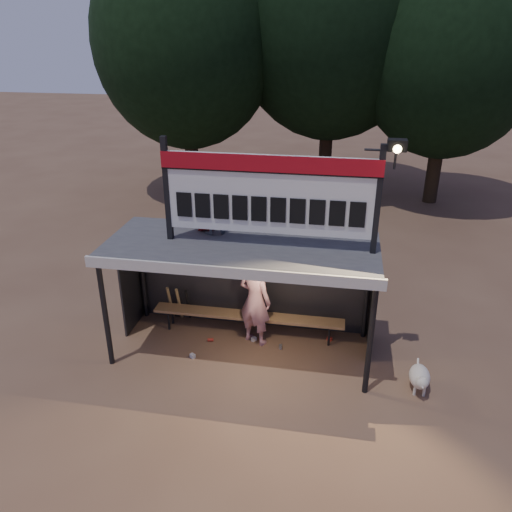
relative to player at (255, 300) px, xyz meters
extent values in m
plane|color=brown|center=(-0.19, -0.32, -0.96)|extent=(80.00, 80.00, 0.00)
imported|color=silver|center=(0.00, 0.00, 0.00)|extent=(0.82, 0.69, 1.92)
imported|color=slate|center=(-0.84, 0.07, 1.89)|extent=(0.62, 0.56, 1.05)
imported|color=maroon|center=(-1.01, 0.22, 1.90)|extent=(0.54, 0.36, 1.08)
cube|color=#403F42|center=(-0.19, -0.32, 1.30)|extent=(5.00, 2.00, 0.12)
cube|color=silver|center=(-0.19, -1.34, 1.26)|extent=(5.10, 0.06, 0.20)
cylinder|color=black|center=(-2.59, -1.22, 0.14)|extent=(0.10, 0.10, 2.20)
cylinder|color=black|center=(2.21, -1.22, 0.14)|extent=(0.10, 0.10, 2.20)
cylinder|color=black|center=(-2.59, 0.58, 0.14)|extent=(0.10, 0.10, 2.20)
cylinder|color=black|center=(2.21, 0.58, 0.14)|extent=(0.10, 0.10, 2.20)
cube|color=black|center=(-0.19, 0.68, 0.14)|extent=(5.00, 0.04, 2.20)
cube|color=black|center=(-2.69, 0.18, 0.14)|extent=(0.04, 1.00, 2.20)
cube|color=black|center=(2.31, 0.18, 0.14)|extent=(0.04, 1.00, 2.20)
cylinder|color=black|center=(-0.19, 0.68, 1.19)|extent=(5.00, 0.06, 0.06)
cube|color=black|center=(-1.54, -0.32, 2.31)|extent=(0.10, 0.10, 1.90)
cube|color=black|center=(2.16, -0.32, 2.31)|extent=(0.10, 0.10, 1.90)
cube|color=silver|center=(0.31, -0.32, 2.31)|extent=(3.80, 0.08, 1.40)
cube|color=#AD0C17|center=(0.31, -0.37, 2.87)|extent=(3.80, 0.04, 0.28)
cube|color=black|center=(0.31, -0.38, 2.72)|extent=(3.80, 0.02, 0.03)
cube|color=black|center=(-1.22, -0.37, 2.06)|extent=(0.27, 0.03, 0.45)
cube|color=black|center=(-0.88, -0.37, 2.06)|extent=(0.27, 0.03, 0.45)
cube|color=black|center=(-0.54, -0.37, 2.06)|extent=(0.27, 0.03, 0.45)
cube|color=black|center=(-0.20, -0.37, 2.06)|extent=(0.27, 0.03, 0.45)
cube|color=black|center=(0.14, -0.37, 2.06)|extent=(0.27, 0.03, 0.45)
cube|color=black|center=(0.48, -0.37, 2.06)|extent=(0.27, 0.03, 0.45)
cube|color=black|center=(0.82, -0.37, 2.06)|extent=(0.27, 0.03, 0.45)
cube|color=black|center=(1.16, -0.37, 2.06)|extent=(0.27, 0.03, 0.45)
cube|color=black|center=(1.50, -0.37, 2.06)|extent=(0.27, 0.03, 0.45)
cube|color=black|center=(1.84, -0.37, 2.06)|extent=(0.27, 0.03, 0.45)
cylinder|color=black|center=(2.11, -0.32, 3.16)|extent=(0.50, 0.04, 0.04)
cylinder|color=black|center=(2.36, -0.32, 3.01)|extent=(0.04, 0.04, 0.30)
cube|color=black|center=(2.36, -0.37, 3.26)|extent=(0.30, 0.22, 0.18)
sphere|color=#FFD88C|center=(2.36, -0.46, 3.22)|extent=(0.14, 0.14, 0.14)
cube|color=#926B45|center=(-0.19, 0.23, -0.51)|extent=(4.00, 0.35, 0.06)
cylinder|color=black|center=(-1.89, 0.11, -0.73)|extent=(0.05, 0.05, 0.45)
cylinder|color=black|center=(-1.89, 0.35, -0.73)|extent=(0.05, 0.05, 0.45)
cylinder|color=black|center=(-0.19, 0.11, -0.73)|extent=(0.05, 0.05, 0.45)
cylinder|color=black|center=(-0.19, 0.35, -0.73)|extent=(0.05, 0.05, 0.45)
cylinder|color=black|center=(1.51, 0.11, -0.73)|extent=(0.05, 0.05, 0.45)
cylinder|color=black|center=(1.51, 0.35, -0.73)|extent=(0.05, 0.05, 0.45)
cylinder|color=#322216|center=(-4.19, 9.68, 0.91)|extent=(0.50, 0.50, 3.74)
ellipsoid|color=black|center=(-4.19, 9.68, 4.57)|extent=(6.46, 6.46, 7.48)
cylinder|color=black|center=(0.81, 11.18, 1.13)|extent=(0.50, 0.50, 4.18)
ellipsoid|color=black|center=(0.81, 11.18, 5.22)|extent=(7.22, 7.22, 8.36)
cylinder|color=#2E2114|center=(4.81, 10.18, 0.80)|extent=(0.50, 0.50, 3.52)
ellipsoid|color=black|center=(4.81, 10.18, 4.24)|extent=(6.08, 6.08, 7.04)
ellipsoid|color=beige|center=(3.15, -0.98, -0.69)|extent=(0.36, 0.58, 0.36)
sphere|color=beige|center=(3.15, -1.26, -0.60)|extent=(0.22, 0.22, 0.22)
cone|color=beige|center=(3.15, -1.36, -0.62)|extent=(0.10, 0.10, 0.10)
cone|color=silver|center=(3.10, -1.28, -0.50)|extent=(0.06, 0.06, 0.07)
cone|color=beige|center=(3.20, -1.28, -0.50)|extent=(0.06, 0.06, 0.07)
cylinder|color=beige|center=(3.07, -1.16, -0.87)|extent=(0.05, 0.05, 0.18)
cylinder|color=beige|center=(3.23, -1.16, -0.87)|extent=(0.05, 0.05, 0.18)
cylinder|color=silver|center=(3.07, -0.80, -0.87)|extent=(0.05, 0.05, 0.18)
cylinder|color=beige|center=(3.23, -0.80, -0.87)|extent=(0.05, 0.05, 0.18)
cylinder|color=#EDE3CD|center=(3.15, -0.68, -0.62)|extent=(0.04, 0.16, 0.14)
cylinder|color=olive|center=(-1.97, 0.50, -0.53)|extent=(0.08, 0.27, 0.84)
cylinder|color=#A4824C|center=(-1.77, 0.50, -0.53)|extent=(0.07, 0.30, 0.83)
cylinder|color=black|center=(-1.57, 0.50, -0.53)|extent=(0.09, 0.33, 0.83)
cube|color=red|center=(1.52, 0.28, -0.92)|extent=(0.12, 0.11, 0.08)
cylinder|color=#A5A5AA|center=(0.56, -0.17, -0.92)|extent=(0.08, 0.13, 0.07)
cube|color=silver|center=(-0.02, -0.01, -0.92)|extent=(0.12, 0.12, 0.08)
cylinder|color=#AB2A1D|center=(-0.90, -0.18, -0.92)|extent=(0.13, 0.09, 0.07)
cube|color=silver|center=(-1.11, -0.79, -0.92)|extent=(0.12, 0.11, 0.08)
camera|label=1|loc=(1.54, -8.54, 4.93)|focal=35.00mm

